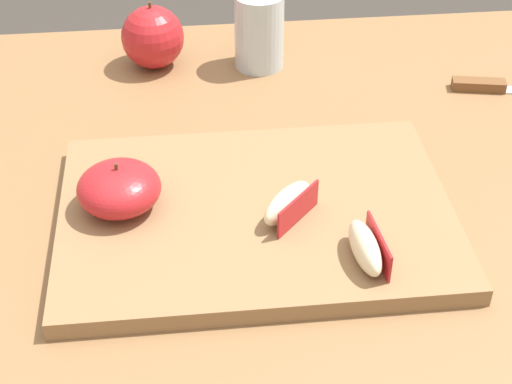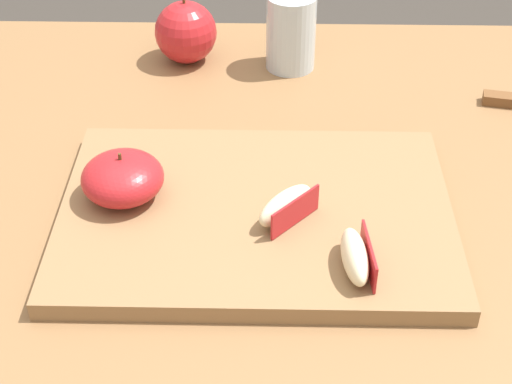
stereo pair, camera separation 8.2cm
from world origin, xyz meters
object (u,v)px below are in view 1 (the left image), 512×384
Objects in this scene: cutting_board at (256,215)px; paring_knife at (489,86)px; whole_apple_crimson at (153,37)px; drinking_glass_water at (259,31)px; apple_half_skin_up at (119,188)px; apple_wedge_front at (366,247)px; apple_wedge_right at (288,204)px.

paring_knife is (0.34, 0.24, -0.00)m from cutting_board.
cutting_board reaches higher than paring_knife.
drinking_glass_water reaches higher than whole_apple_crimson.
drinking_glass_water is at bearing -5.90° from whole_apple_crimson.
apple_wedge_front is at bearing -24.65° from apple_half_skin_up.
apple_wedge_front is (0.10, -0.09, 0.03)m from cutting_board.
cutting_board is 3.92× the size of drinking_glass_water.
drinking_glass_water is (0.18, 0.33, 0.01)m from apple_half_skin_up.
apple_wedge_right is at bearing 131.36° from apple_wedge_front.
paring_knife is at bearing 35.38° from cutting_board.
apple_half_skin_up reaches higher than apple_wedge_right.
apple_wedge_right is 0.40m from whole_apple_crimson.
paring_knife is at bearing -18.74° from drinking_glass_water.
cutting_board is at bearing 136.10° from apple_wedge_front.
paring_knife is at bearing 53.91° from apple_wedge_front.
drinking_glass_water is (0.15, -0.02, 0.01)m from whole_apple_crimson.
whole_apple_crimson reaches higher than cutting_board.
cutting_board is 0.14m from apple_wedge_front.
apple_wedge_front is 0.41m from paring_knife.
cutting_board is 5.40× the size of apple_wedge_front.
cutting_board is 5.77× the size of apple_wedge_right.
paring_knife is 0.46m from whole_apple_crimson.
whole_apple_crimson is (-0.44, 0.12, 0.04)m from paring_knife.
cutting_board is at bearing -144.62° from paring_knife.
apple_wedge_front is at bearing -48.64° from apple_wedge_right.
drinking_glass_water is at bearing 88.50° from apple_wedge_right.
apple_half_skin_up is 0.34m from whole_apple_crimson.
apple_half_skin_up is at bearing -154.91° from paring_knife.
whole_apple_crimson reaches higher than apple_wedge_front.
apple_half_skin_up is 0.54× the size of paring_knife.
apple_half_skin_up is at bearing -119.11° from drinking_glass_water.
apple_wedge_front is 0.44m from drinking_glass_water.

